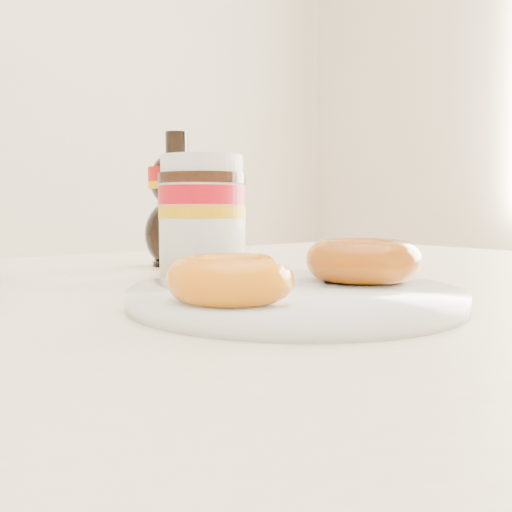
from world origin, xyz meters
TOP-DOWN VIEW (x-y plane):
  - dining_table at (0.00, 0.10)m, footprint 1.40×0.90m
  - plate at (0.04, -0.01)m, footprint 0.26×0.26m
  - donut_bitten at (-0.04, -0.03)m, footprint 0.10×0.10m
  - donut_whole at (0.12, -0.01)m, footprint 0.11×0.11m
  - nutella_jar at (0.07, 0.17)m, footprint 0.09×0.09m
  - syrup_bottle at (0.12, 0.31)m, footprint 0.10×0.10m

SIDE VIEW (x-z plane):
  - dining_table at x=0.00m, z-range 0.29..1.04m
  - plate at x=0.04m, z-range 0.75..0.76m
  - donut_bitten at x=-0.04m, z-range 0.76..0.79m
  - donut_whole at x=0.12m, z-range 0.76..0.80m
  - nutella_jar at x=0.07m, z-range 0.76..0.89m
  - syrup_bottle at x=0.12m, z-range 0.75..0.92m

